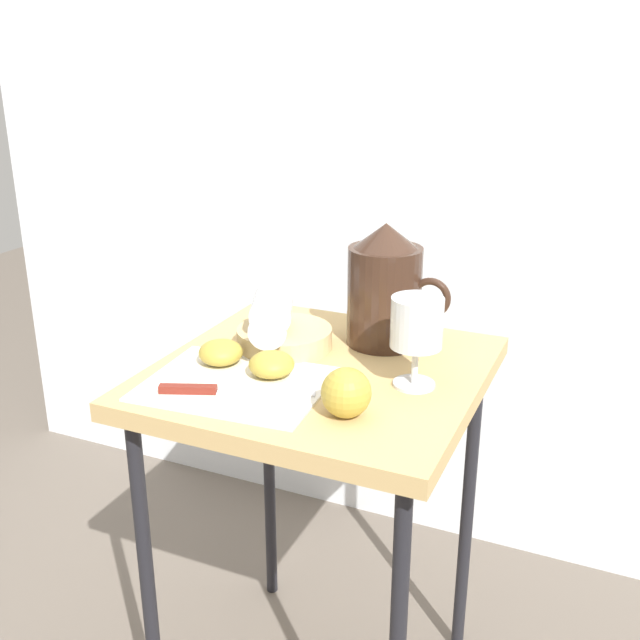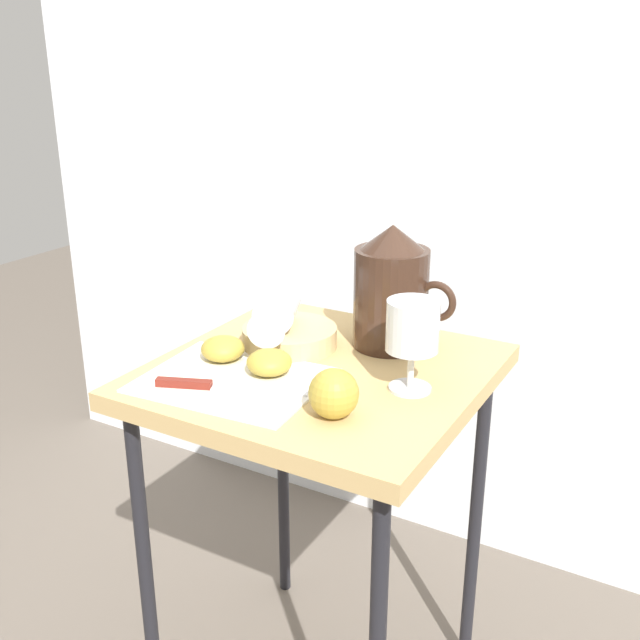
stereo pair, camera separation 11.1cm
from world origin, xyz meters
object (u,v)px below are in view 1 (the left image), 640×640
Objects in this scene: wine_glass_upright at (417,328)px; apple_half_left at (221,352)px; apple_half_right at (272,364)px; apple_whole at (346,393)px; basket_tray at (285,338)px; knife at (214,390)px; table at (320,406)px; wine_glass_tipped_near at (271,310)px; pitcher at (385,295)px.

apple_half_left is (-0.30, -0.05, -0.07)m from wine_glass_upright.
apple_half_right is 0.17m from apple_whole.
basket_tray is at bearing 62.16° from apple_half_left.
knife is (0.05, -0.10, -0.01)m from apple_half_left.
table is 4.03× the size of wine_glass_tipped_near.
apple_half_left is (-0.20, -0.20, -0.06)m from pitcher.
table is 3.06× the size of knife.
knife is (-0.26, -0.15, -0.09)m from wine_glass_upright.
apple_half_right is 1.00× the size of apple_whole.
apple_half_right reaches higher than knife.
table is at bearing 125.98° from apple_whole.
wine_glass_upright reaches higher than knife.
apple_half_right is (0.04, -0.12, 0.01)m from basket_tray.
wine_glass_upright is 0.32m from apple_half_left.
pitcher is 0.29m from apple_half_left.
wine_glass_upright reaches higher than apple_half_left.
basket_tray is 2.28× the size of apple_half_left.
wine_glass_tipped_near is at bearing 117.05° from apple_half_right.
pitcher reaches higher than apple_whole.
wine_glass_upright is at bearing 10.11° from apple_half_left.
wine_glass_upright is at bearing -2.11° from table.
wine_glass_tipped_near is at bearing -140.82° from basket_tray.
basket_tray is 2.28× the size of apple_whole.
apple_whole is at bearing -81.27° from pitcher.
pitcher reaches higher than wine_glass_tipped_near.
wine_glass_tipped_near reaches higher than apple_half_right.
wine_glass_upright is at bearing -55.53° from pitcher.
apple_half_right is at bearing -62.95° from wine_glass_tipped_near.
knife is (-0.01, -0.21, -0.01)m from basket_tray.
pitcher is at bearing 62.62° from apple_half_right.
basket_tray is at bearing 39.18° from wine_glass_tipped_near.
apple_half_left is 1.00× the size of apple_whole.
table is 0.20m from knife.
apple_whole is (0.21, -0.18, -0.03)m from wine_glass_tipped_near.
apple_half_left is 0.32× the size of knife.
pitcher is 2.97× the size of apple_half_left.
apple_half_right is at bearing 60.81° from knife.
table is 3.19× the size of pitcher.
wine_glass_upright reaches higher than table.
table is 9.49× the size of apple_half_left.
wine_glass_upright is 1.98× the size of apple_whole.
pitcher is at bearing 44.38° from apple_half_left.
apple_half_left is (-0.04, -0.10, -0.05)m from wine_glass_tipped_near.
table is at bearing 177.89° from wine_glass_upright.
pitcher is 0.96× the size of knife.
basket_tray is at bearing 134.95° from apple_whole.
apple_whole is at bearing -45.05° from basket_tray.
apple_whole reaches higher than apple_half_left.
wine_glass_upright is 0.27m from wine_glass_tipped_near.
knife is (-0.20, -0.02, -0.03)m from apple_whole.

